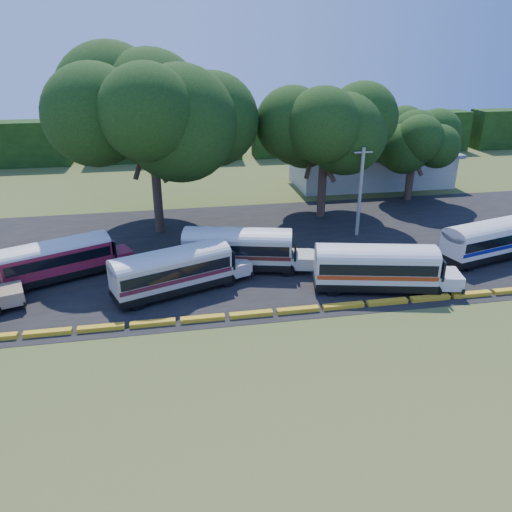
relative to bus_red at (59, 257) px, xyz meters
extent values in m
plane|color=#3B521B|center=(13.96, -8.74, -1.71)|extent=(160.00, 160.00, 0.00)
cube|color=black|center=(14.96, 3.26, -1.70)|extent=(64.00, 24.00, 0.02)
cube|color=gold|center=(0.46, -7.74, -1.56)|extent=(2.70, 0.45, 0.30)
cube|color=gold|center=(3.46, -7.74, -1.56)|extent=(2.70, 0.45, 0.30)
cube|color=gold|center=(6.46, -7.74, -1.56)|extent=(2.70, 0.45, 0.30)
cube|color=gold|center=(9.46, -7.74, -1.56)|extent=(2.70, 0.45, 0.30)
cube|color=gold|center=(12.46, -7.74, -1.56)|extent=(2.70, 0.45, 0.30)
cube|color=gold|center=(15.46, -7.74, -1.56)|extent=(2.70, 0.45, 0.30)
cube|color=gold|center=(18.46, -7.74, -1.56)|extent=(2.70, 0.45, 0.30)
cube|color=gold|center=(21.46, -7.74, -1.56)|extent=(2.70, 0.45, 0.30)
cube|color=gold|center=(24.46, -7.74, -1.56)|extent=(2.70, 0.45, 0.30)
cube|color=gold|center=(27.46, -7.74, -1.56)|extent=(2.70, 0.45, 0.30)
cube|color=gold|center=(30.46, -7.74, -1.56)|extent=(2.70, 0.45, 0.30)
cube|color=#B8B5A8|center=(31.96, 21.26, 0.09)|extent=(18.00, 8.00, 3.60)
cube|color=#575A5F|center=(31.96, 21.26, 2.09)|extent=(19.00, 9.00, 0.40)
cube|color=black|center=(-10.04, 39.26, 1.29)|extent=(10.00, 4.00, 6.00)
cube|color=black|center=(1.96, 39.26, 1.29)|extent=(10.00, 4.00, 6.00)
cube|color=black|center=(13.96, 39.26, 1.29)|extent=(10.00, 4.00, 6.00)
cube|color=black|center=(25.96, 39.26, 1.29)|extent=(10.00, 4.00, 6.00)
cube|color=black|center=(37.96, 39.26, 1.29)|extent=(10.00, 4.00, 6.00)
cube|color=black|center=(49.96, 39.26, 1.29)|extent=(10.00, 4.00, 6.00)
cube|color=black|center=(61.96, 39.26, 1.29)|extent=(10.00, 4.00, 6.00)
cube|color=#9F8363|center=(-2.52, -3.78, -0.83)|extent=(2.21, 2.45, 0.88)
cube|color=black|center=(-1.77, -3.54, -1.20)|extent=(0.84, 2.22, 0.28)
cylinder|color=black|center=(3.41, 0.47, -1.26)|extent=(0.93, 0.60, 0.90)
cylinder|color=black|center=(2.63, 2.23, -1.26)|extent=(0.93, 0.60, 0.90)
cylinder|color=black|center=(-2.19, -2.04, -1.26)|extent=(0.93, 0.60, 0.90)
cylinder|color=black|center=(-2.98, -0.27, -1.26)|extent=(0.93, 0.60, 0.90)
cube|color=black|center=(-0.19, -0.09, -1.13)|extent=(7.68, 5.08, 0.50)
cube|color=maroon|center=(-0.19, -0.09, -0.06)|extent=(7.68, 5.08, 1.65)
cube|color=black|center=(-0.19, -0.09, 0.14)|extent=(7.43, 5.01, 0.69)
ellipsoid|color=silver|center=(-0.19, -0.09, 0.77)|extent=(7.68, 5.08, 1.02)
cube|color=maroon|center=(3.93, 1.76, -0.86)|extent=(2.29, 2.48, 0.86)
cube|color=black|center=(3.41, 1.52, 0.02)|extent=(0.97, 1.95, 1.24)
cube|color=black|center=(4.63, 2.07, -1.22)|extent=(1.05, 2.08, 0.27)
cube|color=black|center=(-3.53, -1.58, -1.22)|extent=(1.05, 2.08, 0.27)
cylinder|color=black|center=(11.64, -3.34, -1.23)|extent=(0.99, 0.59, 0.96)
cylinder|color=black|center=(10.92, -1.42, -1.23)|extent=(0.99, 0.59, 0.96)
cylinder|color=black|center=(5.53, -5.64, -1.23)|extent=(0.99, 0.59, 0.96)
cylinder|color=black|center=(4.81, -3.72, -1.23)|extent=(0.99, 0.59, 0.96)
cube|color=black|center=(7.77, -3.70, -1.09)|extent=(8.21, 5.01, 0.53)
cube|color=beige|center=(7.77, -3.70, 0.05)|extent=(8.21, 5.01, 1.76)
cube|color=black|center=(7.77, -3.70, 0.26)|extent=(7.93, 4.96, 0.74)
cube|color=#531525|center=(7.77, -3.70, -0.30)|extent=(8.15, 5.02, 0.29)
ellipsoid|color=silver|center=(7.77, -3.70, 0.92)|extent=(8.21, 5.01, 1.08)
cube|color=beige|center=(12.26, -2.01, -0.80)|extent=(2.36, 2.58, 0.91)
cube|color=black|center=(11.70, -2.22, 0.13)|extent=(0.91, 2.12, 1.32)
cube|color=black|center=(13.03, -1.73, -1.19)|extent=(0.99, 2.26, 0.29)
cube|color=black|center=(4.14, -5.07, -1.19)|extent=(0.99, 2.26, 0.29)
cylinder|color=black|center=(16.12, -2.47, -1.23)|extent=(1.00, 0.49, 0.97)
cylinder|color=black|center=(16.62, -0.46, -1.23)|extent=(1.00, 0.49, 0.97)
cylinder|color=black|center=(9.74, -0.89, -1.23)|extent=(1.00, 0.49, 0.97)
cylinder|color=black|center=(10.24, 1.12, -1.23)|extent=(1.00, 0.49, 0.97)
cube|color=black|center=(12.71, -0.56, -1.09)|extent=(8.27, 4.24, 0.53)
cube|color=beige|center=(12.71, -0.56, 0.06)|extent=(8.27, 4.24, 1.77)
cube|color=black|center=(12.71, -0.56, 0.27)|extent=(7.98, 4.22, 0.74)
cube|color=#501A14|center=(12.71, -0.56, -0.30)|extent=(8.20, 4.26, 0.29)
ellipsoid|color=silver|center=(12.71, -0.56, 0.94)|extent=(8.27, 4.24, 1.09)
cube|color=beige|center=(17.40, -1.72, -0.80)|extent=(2.20, 2.48, 0.92)
cube|color=black|center=(16.81, -1.57, 0.15)|extent=(0.67, 2.19, 1.33)
cube|color=black|center=(18.20, -1.91, -1.18)|extent=(0.74, 2.34, 0.29)
cube|color=black|center=(8.91, 0.38, -1.18)|extent=(0.74, 2.34, 0.29)
cylinder|color=black|center=(24.84, -7.46, -1.22)|extent=(1.02, 0.48, 0.98)
cylinder|color=black|center=(25.30, -5.41, -1.22)|extent=(1.02, 0.48, 0.98)
cylinder|color=black|center=(18.34, -6.02, -1.22)|extent=(1.02, 0.48, 0.98)
cylinder|color=black|center=(18.79, -3.97, -1.22)|extent=(1.02, 0.48, 0.98)
cube|color=black|center=(21.34, -5.61, -1.08)|extent=(8.37, 4.13, 0.54)
cube|color=silver|center=(21.34, -5.61, 0.08)|extent=(8.37, 4.13, 1.79)
cube|color=black|center=(21.34, -5.61, 0.30)|extent=(8.07, 4.12, 0.75)
cube|color=#AD3311|center=(21.34, -5.61, -0.28)|extent=(8.30, 4.15, 0.29)
ellipsoid|color=silver|center=(21.34, -5.61, 0.98)|extent=(8.37, 4.13, 1.10)
cube|color=silver|center=(26.12, -6.67, -0.78)|extent=(2.19, 2.49, 0.93)
cube|color=black|center=(25.52, -6.54, 0.17)|extent=(0.63, 2.23, 1.34)
cube|color=black|center=(26.93, -6.85, -1.18)|extent=(0.69, 2.38, 0.29)
cube|color=black|center=(17.47, -4.75, -1.18)|extent=(0.69, 2.38, 0.29)
cylinder|color=black|center=(35.43, -0.34, -1.24)|extent=(0.99, 0.50, 0.95)
cylinder|color=black|center=(29.70, -3.97, -1.24)|extent=(0.99, 0.50, 0.95)
cylinder|color=black|center=(29.17, -2.00, -1.24)|extent=(0.99, 0.50, 0.95)
cube|color=black|center=(32.10, -2.28, -1.10)|extent=(8.15, 4.30, 0.52)
cube|color=white|center=(32.10, -2.28, 0.03)|extent=(8.15, 4.30, 1.74)
cube|color=black|center=(32.10, -2.28, 0.24)|extent=(7.87, 4.28, 0.73)
cube|color=navy|center=(32.10, -2.28, -0.32)|extent=(8.09, 4.32, 0.29)
ellipsoid|color=silver|center=(32.10, -2.28, 0.90)|extent=(8.15, 4.30, 1.07)
cube|color=black|center=(28.38, -3.27, -1.19)|extent=(0.76, 2.30, 0.29)
cylinder|color=#3D291E|center=(6.98, 8.94, 1.99)|extent=(0.80, 0.80, 7.41)
cylinder|color=#3D291E|center=(8.20, 9.39, 5.16)|extent=(1.34, 2.68, 4.23)
cylinder|color=#3D291E|center=(5.98, 9.78, 5.16)|extent=(2.07, 2.35, 4.23)
cylinder|color=#3D291E|center=(6.75, 7.66, 5.16)|extent=(2.73, 0.90, 4.23)
ellipsoid|color=black|center=(6.98, 8.94, 9.10)|extent=(12.76, 12.76, 9.36)
cylinder|color=#3D291E|center=(22.55, 10.44, 1.18)|extent=(0.80, 0.80, 5.79)
cylinder|color=#3D291E|center=(23.77, 10.89, 3.67)|extent=(1.16, 2.21, 3.36)
cylinder|color=#3D291E|center=(21.55, 11.28, 3.67)|extent=(1.75, 1.96, 3.36)
cylinder|color=#3D291E|center=(22.32, 9.16, 3.67)|extent=(2.24, 0.81, 3.36)
ellipsoid|color=black|center=(22.55, 10.44, 6.86)|extent=(9.40, 9.40, 6.89)
cylinder|color=#3D291E|center=(33.53, 14.19, 0.60)|extent=(0.80, 0.80, 4.62)
cylinder|color=#3D291E|center=(34.76, 14.63, 2.58)|extent=(1.04, 1.87, 2.72)
cylinder|color=#3D291E|center=(32.54, 15.02, 2.58)|extent=(1.51, 1.68, 2.72)
cylinder|color=#3D291E|center=(33.31, 12.91, 2.58)|extent=(1.87, 0.75, 2.72)
ellipsoid|color=black|center=(33.53, 14.19, 5.22)|extent=(6.98, 6.98, 5.12)
cylinder|color=gray|center=(24.15, 4.82, 2.14)|extent=(0.30, 0.30, 7.71)
cube|color=gray|center=(24.15, 4.82, 5.61)|extent=(1.60, 0.12, 0.12)
camera|label=1|loc=(7.93, -34.40, 13.89)|focal=35.00mm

